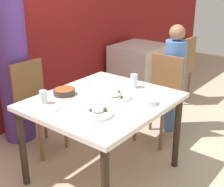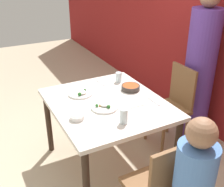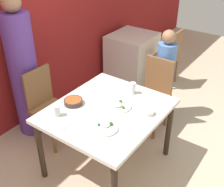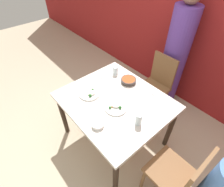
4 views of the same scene
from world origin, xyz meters
The scene contains 18 objects.
ground_plane centered at (0.00, 0.00, 0.00)m, with size 10.00×10.00×0.00m, color beige.
wall_back centered at (0.00, 1.45, 1.35)m, with size 10.00×0.06×2.70m.
dining_table centered at (0.00, 0.00, 0.68)m, with size 1.19×1.04×0.76m.
chair_adult_spot centered at (-0.04, 0.86, 0.51)m, with size 0.40×0.40×0.94m.
chair_child_spot centered at (0.93, -0.04, 0.51)m, with size 0.40×0.40×0.94m.
person_adult centered at (-0.04, 1.20, 0.81)m, with size 0.34×0.34×1.75m.
person_child centered at (1.22, -0.04, 0.58)m, with size 0.24×0.24×1.24m.
bowl_curry centered at (-0.13, 0.34, 0.79)m, with size 0.19×0.19×0.05m.
plate_rice_adult centered at (0.10, -0.08, 0.78)m, with size 0.25×0.25×0.05m.
plate_rice_child centered at (-0.26, -0.16, 0.78)m, with size 0.25×0.25×0.05m.
bowl_rice_small centered at (0.16, -0.37, 0.78)m, with size 0.12×0.12×0.04m.
glass_water_tall centered at (0.40, -0.05, 0.83)m, with size 0.07×0.07×0.13m.
glass_water_short centered at (-0.37, 0.33, 0.82)m, with size 0.07×0.07×0.11m.
napkin_folded centered at (0.15, 0.20, 0.76)m, with size 0.14×0.14×0.01m.
fork_steel centered at (-0.43, 0.13, 0.76)m, with size 0.18×0.03×0.01m.
spoon_steel centered at (0.21, 0.40, 0.76)m, with size 0.18×0.02×0.01m.
background_table centered at (2.08, 0.99, 0.36)m, with size 0.76×0.70×0.73m.
chair_background centered at (2.08, 0.30, 0.51)m, with size 0.40×0.40×0.94m.
Camera 3 is at (-1.85, -1.37, 2.35)m, focal length 45.00 mm.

